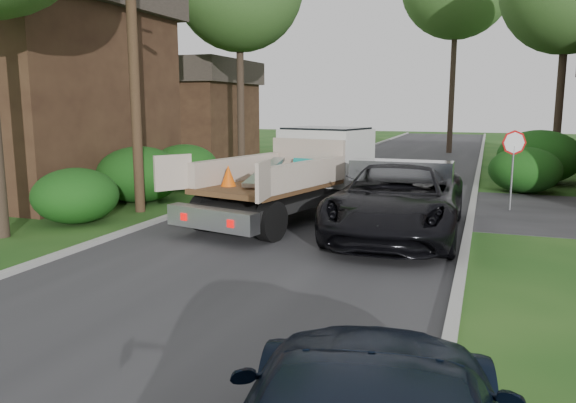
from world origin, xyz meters
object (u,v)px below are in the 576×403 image
(house_left_far, at_px, (186,107))
(stop_sign, at_px, (513,153))
(flatbed_truck, at_px, (305,169))
(utility_pole, at_px, (133,37))
(black_pickup, at_px, (398,200))
(house_left_near, at_px, (15,76))

(house_left_far, bearing_deg, stop_sign, -34.81)
(flatbed_truck, bearing_deg, house_left_far, 142.84)
(utility_pole, height_order, black_pickup, utility_pole)
(stop_sign, xyz_separation_m, flatbed_truck, (-5.78, -2.81, -0.39))
(house_left_near, xyz_separation_m, house_left_far, (-1.50, 15.00, -1.23))
(utility_pole, bearing_deg, house_left_near, 162.80)
(utility_pole, distance_m, flatbed_truck, 6.31)
(stop_sign, relative_size, flatbed_truck, 0.35)
(stop_sign, bearing_deg, utility_pole, -159.38)
(flatbed_truck, bearing_deg, stop_sign, 39.50)
(house_left_near, bearing_deg, stop_sign, 6.63)
(utility_pole, relative_size, black_pickup, 1.54)
(utility_pole, xyz_separation_m, house_left_far, (-8.02, 17.02, -2.12))
(utility_pole, relative_size, house_left_near, 1.03)
(stop_sign, distance_m, flatbed_truck, 6.44)
(stop_sign, distance_m, house_left_near, 17.50)
(flatbed_truck, relative_size, black_pickup, 1.10)
(utility_pole, height_order, house_left_near, utility_pole)
(stop_sign, xyz_separation_m, house_left_near, (-17.20, -2.00, 2.50))
(house_left_far, height_order, flatbed_truck, house_left_far)
(flatbed_truck, bearing_deg, black_pickup, -15.99)
(stop_sign, relative_size, utility_pole, 0.25)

